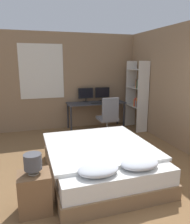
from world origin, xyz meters
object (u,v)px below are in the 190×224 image
bedside_lamp (33,162)px  monitor_right (102,93)px  office_chair (108,120)px  nightstand (35,193)px  keyboard (98,103)px  desk (96,106)px  bed (101,161)px  monitor_left (86,94)px  computer_mouse (108,102)px  bookshelf (138,94)px

bedside_lamp → monitor_right: size_ratio=0.59×
monitor_right → office_chair: size_ratio=0.43×
bedside_lamp → nightstand: bearing=0.0°
monitor_right → keyboard: 0.49m
bedside_lamp → keyboard: size_ratio=0.66×
desk → office_chair: office_chair is taller
bed → bedside_lamp: (-1.11, -0.64, 0.43)m
monitor_left → monitor_right: 0.51m
monitor_right → desk: bearing=-144.7°
nightstand → computer_mouse: (2.16, 3.10, 0.52)m
monitor_left → bookshelf: (1.34, -0.64, 0.03)m
monitor_left → monitor_right: (0.51, 0.00, 0.00)m
bookshelf → office_chair: bearing=-163.5°
monitor_left → bedside_lamp: bearing=-115.1°
computer_mouse → bedside_lamp: bearing=-124.9°
nightstand → bedside_lamp: bedside_lamp is taller
nightstand → keyboard: size_ratio=1.34×
bed → bookshelf: size_ratio=1.08×
nightstand → desk: 3.80m
desk → monitor_right: (0.25, 0.18, 0.33)m
bed → keyboard: size_ratio=5.24×
monitor_left → monitor_right: size_ratio=1.00×
desk → bookshelf: size_ratio=0.86×
desk → monitor_left: 0.45m
bedside_lamp → desk: bearing=60.3°
bed → keyboard: 2.62m
desk → keyboard: bearing=-90.0°
nightstand → bookshelf: bookshelf is taller
computer_mouse → bookshelf: size_ratio=0.04×
monitor_left → office_chair: 1.15m
monitor_left → bookshelf: 1.48m
nightstand → computer_mouse: computer_mouse is taller
monitor_right → bookshelf: 1.05m
office_chair → desk: bearing=96.5°
nightstand → monitor_left: size_ratio=1.20×
monitor_left → office_chair: size_ratio=0.43×
keyboard → office_chair: office_chair is taller
bedside_lamp → keyboard: bearing=58.9°
office_chair → monitor_right: bearing=79.8°
bedside_lamp → computer_mouse: computer_mouse is taller
keyboard → bookshelf: bookshelf is taller
office_chair → monitor_left: bearing=110.0°
monitor_left → keyboard: monitor_left is taller
nightstand → office_chair: size_ratio=0.52×
desk → monitor_right: monitor_right is taller
keyboard → bookshelf: 1.15m
monitor_right → bookshelf: bearing=-37.7°
monitor_right → bookshelf: size_ratio=0.23×
desk → keyboard: 0.20m
bookshelf → bed: bearing=-130.4°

